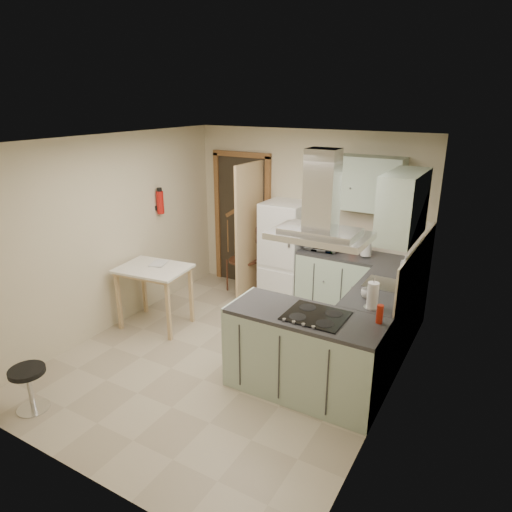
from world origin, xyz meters
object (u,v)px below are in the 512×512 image
Objects in this scene: extractor_hood at (320,235)px; drop_leaf_table at (155,297)px; bentwood_chair at (243,260)px; fridge at (285,252)px; stool at (30,389)px; microwave at (322,240)px; peninsula at (305,354)px.

extractor_hood reaches higher than drop_leaf_table.
extractor_hood is at bearing -25.16° from bentwood_chair.
stool is (-0.98, -3.57, -0.52)m from fridge.
microwave is (1.69, 1.59, 0.61)m from drop_leaf_table.
bentwood_chair is at bearing 68.39° from drop_leaf_table.
peninsula is 1.50× the size of bentwood_chair.
drop_leaf_table is 1.97m from stool.
extractor_hood reaches higher than microwave.
drop_leaf_table is 1.62m from bentwood_chair.
stool is at bearing -145.40° from extractor_hood.
stool is (-0.29, -3.52, -0.29)m from bentwood_chair.
extractor_hood is at bearing -56.21° from fridge.
extractor_hood is at bearing -73.24° from microwave.
stool is at bearing -76.03° from bentwood_chair.
extractor_hood is 3.04m from bentwood_chair.
microwave is (1.57, 3.54, 0.80)m from stool.
stool is 3.96m from microwave.
microwave reaches higher than peninsula.
peninsula reaches higher than stool.
peninsula is at bearing -26.62° from bentwood_chair.
extractor_hood is (1.32, -1.98, 0.97)m from fridge.
bentwood_chair is at bearing 136.16° from extractor_hood.
fridge is 1.98m from drop_leaf_table.
bentwood_chair reaches higher than peninsula.
microwave reaches higher than drop_leaf_table.
bentwood_chair is (-0.69, -0.05, -0.23)m from fridge.
stool is at bearing -117.67° from microwave.
stool is (-2.30, -1.59, -1.49)m from extractor_hood.
peninsula is (1.22, -1.98, -0.30)m from fridge.
drop_leaf_table is at bearing -124.27° from fridge.
peninsula is 2.72m from stool.
extractor_hood reaches higher than stool.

